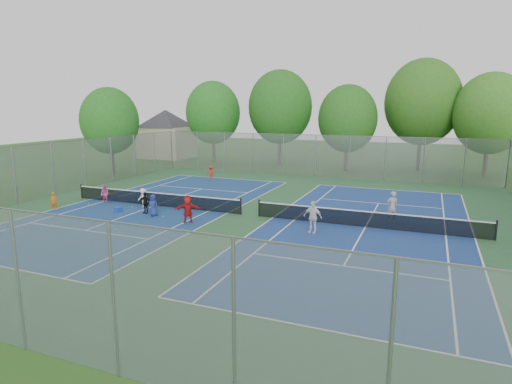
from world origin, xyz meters
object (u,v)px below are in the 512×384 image
ball_crate (118,209)px  instructor (392,207)px  net_left (155,199)px  net_right (366,219)px  ball_hopper (154,208)px

ball_crate → instructor: size_ratio=0.21×
net_left → net_right: size_ratio=1.00×
net_right → net_left: bearing=180.0°
net_right → instructor: (1.23, 1.77, 0.46)m
net_left → ball_hopper: 1.84m
net_left → ball_crate: (-1.16, -2.33, -0.29)m
net_left → ball_hopper: net_left is taller
net_left → instructor: bearing=6.6°
ball_crate → ball_hopper: (2.16, 0.78, 0.14)m
ball_hopper → instructor: bearing=13.1°
net_left → ball_hopper: size_ratio=21.06×
net_left → net_right: (14.00, 0.00, 0.00)m
ball_hopper → instructor: 14.62m
net_right → instructor: bearing=55.2°
ball_hopper → ball_crate: bearing=-160.1°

